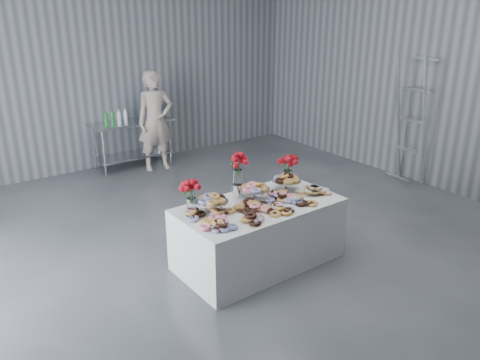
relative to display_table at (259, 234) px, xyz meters
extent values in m
plane|color=#3A3D42|center=(-0.04, 0.06, -0.38)|extent=(9.00, 9.00, 0.00)
cube|color=gray|center=(-0.04, 4.56, 1.62)|extent=(8.00, 0.04, 4.00)
cube|color=gray|center=(3.96, 0.06, 1.62)|extent=(0.04, 9.00, 4.00)
cube|color=white|center=(0.00, 0.00, 0.00)|extent=(1.92, 1.04, 0.75)
cube|color=silver|center=(0.24, 4.16, 0.51)|extent=(1.50, 0.60, 0.04)
cube|color=silver|center=(0.24, 4.16, -0.12)|extent=(1.40, 0.55, 0.03)
cylinder|color=silver|center=(-0.41, 3.91, 0.05)|extent=(0.04, 0.04, 0.86)
cylinder|color=silver|center=(0.89, 3.91, 0.05)|extent=(0.04, 0.04, 0.86)
cylinder|color=silver|center=(-0.41, 4.41, 0.05)|extent=(0.04, 0.04, 0.86)
cylinder|color=silver|center=(0.89, 4.41, 0.05)|extent=(0.04, 0.04, 0.86)
cylinder|color=silver|center=(-0.55, 0.14, 0.44)|extent=(0.06, 0.06, 0.12)
cylinder|color=silver|center=(-0.55, 0.14, 0.50)|extent=(0.36, 0.36, 0.01)
cylinder|color=silver|center=(0.05, 0.15, 0.44)|extent=(0.06, 0.06, 0.12)
cylinder|color=silver|center=(0.05, 0.15, 0.50)|extent=(0.36, 0.36, 0.01)
cylinder|color=silver|center=(0.55, 0.16, 0.44)|extent=(0.06, 0.06, 0.12)
cylinder|color=silver|center=(0.55, 0.16, 0.50)|extent=(0.36, 0.36, 0.01)
cylinder|color=white|center=(-0.75, 0.24, 0.46)|extent=(0.11, 0.11, 0.18)
cylinder|color=#1E5919|center=(-0.75, 0.24, 0.59)|extent=(0.04, 0.04, 0.18)
cylinder|color=white|center=(0.69, 0.31, 0.46)|extent=(0.11, 0.11, 0.18)
cylinder|color=#1E5919|center=(0.69, 0.31, 0.59)|extent=(0.04, 0.04, 0.18)
cylinder|color=silver|center=(-0.06, 0.35, 0.45)|extent=(0.14, 0.14, 0.15)
cylinder|color=white|center=(-0.06, 0.35, 0.61)|extent=(0.11, 0.11, 0.18)
cylinder|color=#1E5919|center=(-0.06, 0.35, 0.75)|extent=(0.04, 0.04, 0.18)
cylinder|color=blue|center=(0.74, 4.16, 0.73)|extent=(0.28, 0.28, 0.40)
sphere|color=blue|center=(0.74, 4.16, 0.98)|extent=(0.20, 0.20, 0.20)
imported|color=#CC8C93|center=(0.58, 3.85, 0.54)|extent=(0.72, 0.53, 1.83)
camera|label=1|loc=(-3.05, -3.88, 2.50)|focal=35.00mm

